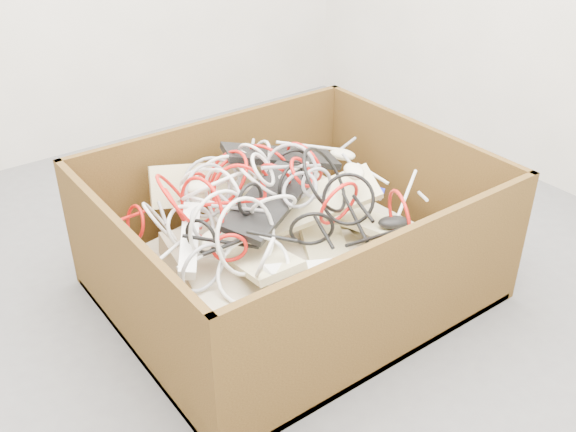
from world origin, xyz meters
TOP-DOWN VIEW (x-y plane):
  - ground at (0.00, 0.00)m, footprint 3.00×3.00m
  - cardboard_box at (0.02, -0.11)m, footprint 1.23×1.02m
  - keyboard_pile at (0.03, -0.11)m, footprint 1.03×0.88m
  - mice_scatter at (0.08, -0.09)m, footprint 0.85×0.76m
  - power_strip_left at (-0.34, -0.08)m, footprint 0.20×0.27m
  - power_strip_right at (-0.10, -0.41)m, footprint 0.32×0.13m
  - vga_plug at (0.32, -0.23)m, footprint 0.06×0.06m
  - cable_tangle at (-0.09, -0.04)m, footprint 1.10×0.85m

SIDE VIEW (x-z plane):
  - ground at x=0.00m, z-range 0.00..0.00m
  - cardboard_box at x=0.02m, z-range -0.13..0.39m
  - keyboard_pile at x=0.03m, z-range 0.11..0.46m
  - power_strip_right at x=-0.10m, z-range 0.26..0.37m
  - mice_scatter at x=0.08m, z-range 0.24..0.45m
  - power_strip_left at x=-0.34m, z-range 0.29..0.41m
  - vga_plug at x=0.32m, z-range 0.35..0.38m
  - cable_tangle at x=-0.09m, z-range 0.19..0.59m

